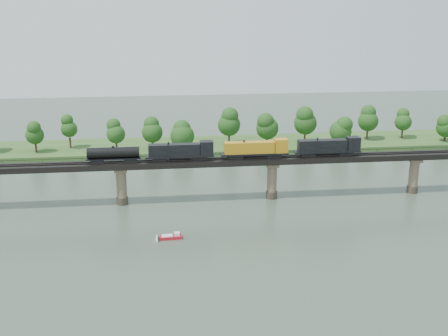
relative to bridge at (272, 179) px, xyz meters
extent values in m
plane|color=#364537|center=(0.00, -30.00, -5.46)|extent=(400.00, 400.00, 0.00)
cube|color=#305321|center=(0.00, 55.00, -4.66)|extent=(300.00, 24.00, 1.60)
cylinder|color=#473A2D|center=(-40.00, 0.00, -4.46)|extent=(3.00, 3.00, 2.00)
cylinder|color=#7C6751|center=(-40.00, 0.00, 0.04)|extent=(2.60, 2.60, 9.00)
cube|color=#7C6751|center=(-40.00, 0.00, 4.04)|extent=(3.20, 3.20, 1.00)
cylinder|color=#473A2D|center=(0.00, 0.00, -4.46)|extent=(3.00, 3.00, 2.00)
cylinder|color=#7C6751|center=(0.00, 0.00, 0.04)|extent=(2.60, 2.60, 9.00)
cube|color=#7C6751|center=(0.00, 0.00, 4.04)|extent=(3.20, 3.20, 1.00)
cylinder|color=#473A2D|center=(40.00, 0.00, -4.46)|extent=(3.00, 3.00, 2.00)
cylinder|color=#7C6751|center=(40.00, 0.00, 0.04)|extent=(2.60, 2.60, 9.00)
cube|color=#7C6751|center=(40.00, 0.00, 4.04)|extent=(3.20, 3.20, 1.00)
cube|color=black|center=(0.00, 0.00, 5.29)|extent=(220.00, 5.00, 1.50)
cube|color=black|center=(0.00, -0.75, 6.12)|extent=(220.00, 0.12, 0.16)
cube|color=black|center=(0.00, 0.75, 6.12)|extent=(220.00, 0.12, 0.16)
cube|color=black|center=(0.00, -2.40, 6.74)|extent=(220.00, 0.10, 0.10)
cube|color=black|center=(0.00, 2.40, 6.74)|extent=(220.00, 0.10, 0.10)
cube|color=black|center=(0.00, -2.40, 6.39)|extent=(0.08, 0.08, 0.70)
cube|color=black|center=(0.00, 2.40, 6.39)|extent=(0.08, 0.08, 0.70)
cylinder|color=#382619|center=(-71.77, 49.88, -2.22)|extent=(0.70, 0.70, 3.27)
sphere|color=#174112|center=(-71.77, 49.88, 2.14)|extent=(6.20, 6.20, 6.20)
sphere|color=#174112|center=(-71.77, 49.88, 4.86)|extent=(4.65, 4.65, 4.65)
cylinder|color=#382619|center=(-60.94, 54.18, -2.00)|extent=(0.70, 0.70, 3.71)
sphere|color=#174112|center=(-60.94, 54.18, 2.95)|extent=(5.67, 5.67, 5.67)
sphere|color=#174112|center=(-60.94, 54.18, 6.04)|extent=(4.25, 4.25, 4.25)
cylinder|color=#382619|center=(-44.43, 46.31, -2.10)|extent=(0.70, 0.70, 3.51)
sphere|color=#174112|center=(-44.43, 46.31, 2.57)|extent=(6.31, 6.31, 6.31)
sphere|color=#174112|center=(-44.43, 46.31, 5.50)|extent=(4.73, 4.73, 4.73)
cylinder|color=#382619|center=(-32.24, 48.84, -2.19)|extent=(0.70, 0.70, 3.34)
sphere|color=#174112|center=(-32.24, 48.84, 2.27)|extent=(7.18, 7.18, 7.18)
sphere|color=#174112|center=(-32.24, 48.84, 5.06)|extent=(5.39, 5.39, 5.39)
cylinder|color=#382619|center=(-22.01, 46.15, -2.45)|extent=(0.70, 0.70, 2.83)
sphere|color=#174112|center=(-22.01, 46.15, 1.32)|extent=(8.26, 8.26, 8.26)
sphere|color=#174112|center=(-22.01, 46.15, 3.68)|extent=(6.19, 6.19, 6.19)
cylinder|color=#382619|center=(-5.04, 52.68, -1.88)|extent=(0.70, 0.70, 3.96)
sphere|color=#174112|center=(-5.04, 52.68, 3.41)|extent=(8.07, 8.07, 8.07)
sphere|color=#174112|center=(-5.04, 52.68, 6.71)|extent=(6.05, 6.05, 6.05)
cylinder|color=#382619|center=(8.52, 51.14, -2.23)|extent=(0.70, 0.70, 3.27)
sphere|color=#174112|center=(8.52, 51.14, 2.13)|extent=(8.03, 8.03, 8.03)
sphere|color=#174112|center=(8.52, 51.14, 4.85)|extent=(6.02, 6.02, 6.02)
cylinder|color=#382619|center=(22.65, 52.31, -1.90)|extent=(0.70, 0.70, 3.92)
sphere|color=#174112|center=(22.65, 52.31, 3.33)|extent=(8.29, 8.29, 8.29)
sphere|color=#174112|center=(22.65, 52.31, 6.60)|extent=(6.21, 6.21, 6.21)
cylinder|color=#382619|center=(33.59, 45.35, -2.35)|extent=(0.70, 0.70, 3.02)
sphere|color=#174112|center=(33.59, 45.35, 1.69)|extent=(7.74, 7.74, 7.74)
sphere|color=#174112|center=(33.59, 45.35, 4.21)|extent=(5.80, 5.80, 5.80)
cylinder|color=#382619|center=(46.81, 54.03, -1.96)|extent=(0.70, 0.70, 3.80)
sphere|color=#174112|center=(46.81, 54.03, 3.10)|extent=(7.47, 7.47, 7.47)
sphere|color=#174112|center=(46.81, 54.03, 6.27)|extent=(5.60, 5.60, 5.60)
cylinder|color=#382619|center=(60.48, 54.26, -2.17)|extent=(0.70, 0.70, 3.38)
sphere|color=#174112|center=(60.48, 54.26, 2.34)|extent=(6.23, 6.23, 6.23)
sphere|color=#174112|center=(60.48, 54.26, 5.16)|extent=(4.67, 4.67, 4.67)
cylinder|color=#382619|center=(74.35, 48.39, -2.47)|extent=(0.70, 0.70, 2.77)
sphere|color=#174112|center=(74.35, 48.39, 1.22)|extent=(7.04, 7.04, 7.04)
sphere|color=#174112|center=(74.35, 48.39, 3.54)|extent=(5.28, 5.28, 5.28)
cube|color=black|center=(20.06, 0.00, 6.56)|extent=(3.77, 2.26, 1.04)
cube|color=black|center=(9.70, 0.00, 6.56)|extent=(3.77, 2.26, 1.04)
cube|color=black|center=(14.88, 0.00, 7.22)|extent=(17.90, 2.83, 0.47)
cube|color=black|center=(13.47, 0.00, 8.96)|extent=(13.19, 2.54, 3.01)
cube|color=black|center=(21.95, 0.00, 9.24)|extent=(3.39, 2.83, 3.58)
cylinder|color=black|center=(14.88, 0.00, 6.70)|extent=(5.65, 1.32, 1.32)
cube|color=black|center=(0.28, 0.00, 6.56)|extent=(3.77, 2.26, 1.04)
cube|color=black|center=(-10.08, 0.00, 6.56)|extent=(3.77, 2.26, 1.04)
cube|color=black|center=(-4.90, 0.00, 7.22)|extent=(17.90, 2.83, 0.47)
cube|color=#B98216|center=(-6.31, 0.00, 8.96)|extent=(13.19, 2.54, 3.01)
cube|color=#B98216|center=(2.17, 0.00, 9.24)|extent=(3.39, 2.83, 3.58)
cylinder|color=black|center=(-4.90, 0.00, 6.70)|extent=(5.65, 1.32, 1.32)
cube|color=black|center=(-19.50, 0.00, 6.56)|extent=(3.77, 2.26, 1.04)
cube|color=black|center=(-29.86, 0.00, 6.56)|extent=(3.77, 2.26, 1.04)
cube|color=black|center=(-24.68, 0.00, 7.22)|extent=(17.90, 2.83, 0.47)
cube|color=black|center=(-26.09, 0.00, 8.96)|extent=(13.19, 2.54, 3.01)
cube|color=black|center=(-17.61, 0.00, 9.24)|extent=(3.39, 2.83, 3.58)
cylinder|color=black|center=(-24.68, 0.00, 6.70)|extent=(5.65, 1.32, 1.32)
cube|color=black|center=(-37.39, 0.00, 6.56)|extent=(3.30, 2.07, 1.04)
cube|color=black|center=(-45.87, 0.00, 6.56)|extent=(3.30, 2.07, 1.04)
cube|color=black|center=(-41.63, 0.00, 7.17)|extent=(14.13, 2.26, 0.28)
cylinder|color=black|center=(-41.63, 0.00, 8.68)|extent=(13.19, 2.83, 2.83)
cylinder|color=black|center=(-41.63, 0.00, 10.18)|extent=(0.66, 0.66, 0.47)
cube|color=red|center=(-27.92, -23.78, -5.10)|extent=(5.18, 2.10, 0.71)
cube|color=white|center=(-28.73, -23.82, -4.70)|extent=(2.52, 1.66, 0.25)
cube|color=white|center=(-26.50, -23.70, -4.39)|extent=(1.28, 1.28, 0.71)
camera|label=1|loc=(-29.48, -141.08, 46.90)|focal=45.00mm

